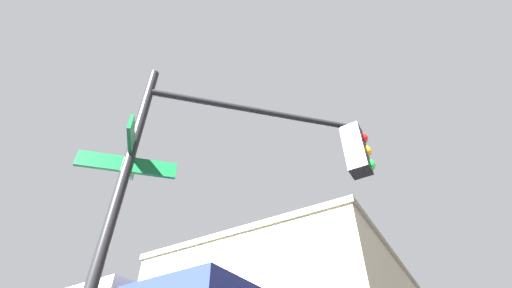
{
  "coord_description": "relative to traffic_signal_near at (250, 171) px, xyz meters",
  "views": [
    {
      "loc": [
        -3.96,
        -8.93,
        1.1
      ],
      "look_at": [
        -5.79,
        -5.9,
        4.08
      ],
      "focal_mm": 24.2,
      "sensor_mm": 36.0,
      "label": 1
    }
  ],
  "objects": [
    {
      "name": "traffic_signal_near",
      "position": [
        0.0,
        0.0,
        0.0
      ],
      "size": [
        2.72,
        2.72,
        5.09
      ],
      "color": "black",
      "rests_on": "ground_plane"
    }
  ]
}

